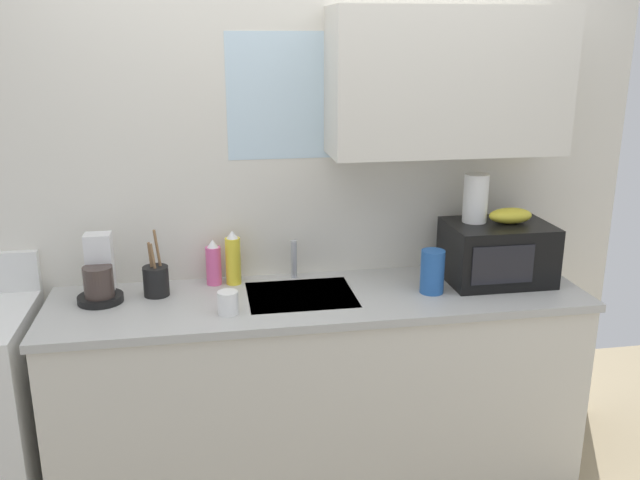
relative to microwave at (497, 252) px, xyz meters
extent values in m
cube|color=silver|center=(-0.83, 0.30, 0.21)|extent=(3.10, 0.10, 2.50)
cube|color=silver|center=(-0.24, 0.09, 0.75)|extent=(1.03, 0.32, 0.62)
cube|color=silver|center=(-0.91, 0.26, 0.69)|extent=(0.56, 0.02, 0.55)
cube|color=silver|center=(-0.83, -0.05, -0.60)|extent=(2.30, 0.60, 0.86)
cube|color=#B7B7B2|center=(-0.83, -0.05, -0.15)|extent=(2.33, 0.63, 0.03)
cube|color=#9EA0A5|center=(-0.91, -0.03, -0.21)|extent=(0.46, 0.38, 0.14)
cylinder|color=#B2B5BA|center=(-0.91, 0.19, -0.04)|extent=(0.03, 0.03, 0.18)
cube|color=black|center=(0.00, 0.00, 0.00)|extent=(0.46, 0.34, 0.27)
cube|color=black|center=(-0.05, -0.17, 0.00)|extent=(0.28, 0.01, 0.17)
ellipsoid|color=gold|center=(0.05, 0.00, 0.17)|extent=(0.20, 0.11, 0.07)
cylinder|color=white|center=(-0.10, 0.05, 0.24)|extent=(0.11, 0.11, 0.22)
cylinder|color=black|center=(-1.76, 0.03, -0.12)|extent=(0.19, 0.19, 0.03)
cylinder|color=#3F332D|center=(-1.76, 0.02, -0.04)|extent=(0.12, 0.12, 0.13)
cube|color=silver|center=(-1.76, 0.10, 0.01)|extent=(0.11, 0.09, 0.26)
cylinder|color=yellow|center=(-1.19, 0.16, -0.03)|extent=(0.07, 0.07, 0.21)
cone|color=white|center=(-1.19, 0.16, 0.10)|extent=(0.05, 0.05, 0.04)
cylinder|color=#E55999|center=(-1.28, 0.17, -0.05)|extent=(0.07, 0.07, 0.17)
cone|color=white|center=(-1.28, 0.17, 0.06)|extent=(0.05, 0.05, 0.04)
cylinder|color=#2659A5|center=(-0.34, -0.10, -0.04)|extent=(0.10, 0.10, 0.19)
cylinder|color=white|center=(-1.23, -0.19, -0.09)|extent=(0.08, 0.08, 0.09)
cylinder|color=black|center=(-1.53, 0.07, -0.07)|extent=(0.11, 0.11, 0.13)
cylinder|color=olive|center=(-1.54, 0.07, 0.01)|extent=(0.02, 0.03, 0.20)
cylinder|color=olive|center=(-1.51, 0.08, 0.03)|extent=(0.04, 0.03, 0.26)
cylinder|color=olive|center=(-1.53, 0.05, 0.01)|extent=(0.03, 0.03, 0.20)
camera|label=1|loc=(-1.30, -2.76, 0.94)|focal=38.11mm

